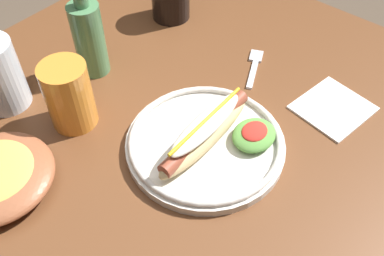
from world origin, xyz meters
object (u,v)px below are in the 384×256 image
object	(u,v)px
extra_cup	(69,95)
glass_bottle	(88,36)
fork	(255,66)
napkin	(333,108)
hot_dog_plate	(208,140)

from	to	relation	value
extra_cup	glass_bottle	bearing A→B (deg)	33.88
fork	napkin	size ratio (longest dim) A/B	0.90
fork	glass_bottle	distance (m)	0.34
extra_cup	glass_bottle	xyz separation A→B (m)	(0.12, 0.08, 0.02)
hot_dog_plate	extra_cup	size ratio (longest dim) A/B	2.19
extra_cup	glass_bottle	distance (m)	0.15
fork	extra_cup	distance (m)	0.38
glass_bottle	napkin	size ratio (longest dim) A/B	1.66
fork	napkin	xyz separation A→B (m)	(-0.01, -0.18, -0.00)
hot_dog_plate	fork	size ratio (longest dim) A/B	2.37
hot_dog_plate	glass_bottle	xyz separation A→B (m)	(0.01, 0.31, 0.06)
fork	napkin	distance (m)	0.18
extra_cup	napkin	distance (m)	0.49
glass_bottle	hot_dog_plate	bearing A→B (deg)	-92.62
fork	extra_cup	bearing A→B (deg)	128.47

